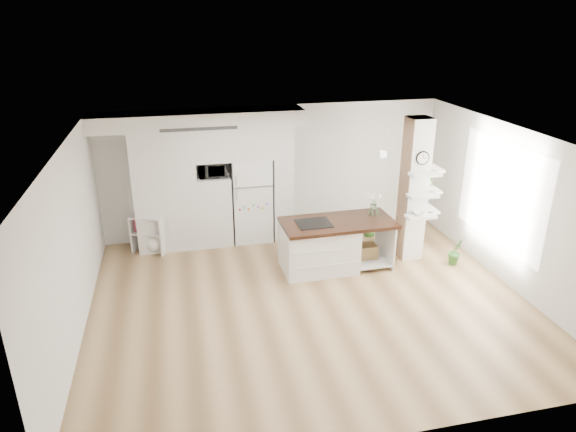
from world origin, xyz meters
name	(u,v)px	position (x,y,z in m)	size (l,w,h in m)	color
floor	(309,301)	(0.00, 0.00, 0.00)	(7.00, 6.00, 0.01)	tan
room	(311,195)	(0.00, 0.00, 1.86)	(7.04, 6.04, 2.72)	white
cabinet_wall	(204,172)	(-1.45, 2.67, 1.51)	(4.00, 0.71, 2.70)	silver
refrigerator	(251,199)	(-0.53, 2.68, 0.88)	(0.78, 0.69, 1.75)	white
column	(419,191)	(2.38, 1.13, 1.35)	(0.69, 0.90, 2.70)	silver
window	(501,194)	(3.48, 0.30, 1.50)	(2.40, 2.40, 0.00)	white
pendant_light	(413,168)	(1.70, 0.15, 2.12)	(0.12, 0.12, 0.10)	white
kitchen_island	(325,245)	(0.57, 1.06, 0.48)	(2.05, 1.00, 1.48)	silver
bookshelf	(151,236)	(-2.55, 2.49, 0.33)	(0.74, 0.60, 0.77)	silver
floor_plant_a	(455,252)	(3.00, 0.69, 0.25)	(0.28, 0.22, 0.51)	#3A7A30
floor_plant_b	(370,224)	(1.91, 2.27, 0.26)	(0.29, 0.29, 0.52)	#3A7A30
microwave	(213,169)	(-1.27, 2.62, 1.57)	(0.54, 0.37, 0.30)	#2D2D2D
shelf_plant	(429,178)	(2.63, 1.30, 1.52)	(0.27, 0.23, 0.30)	#3A7A30
decor_bowl	(419,213)	(2.30, 0.90, 1.00)	(0.22, 0.22, 0.05)	white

